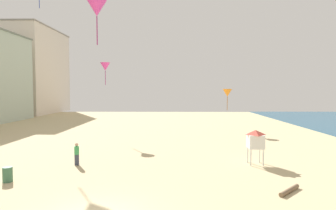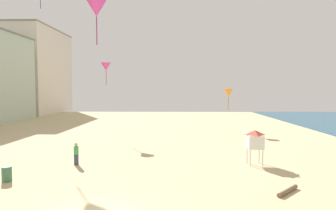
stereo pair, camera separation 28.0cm
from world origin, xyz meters
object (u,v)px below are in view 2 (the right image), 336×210
at_px(lifeguard_stand, 255,140).
at_px(driftwood_log, 288,191).
at_px(kite_magenta_delta, 96,8).
at_px(kite_magenta_delta_2, 106,67).
at_px(beach_trash_bin, 7,174).
at_px(kite_flyer, 76,153).
at_px(kite_orange_delta, 228,93).

relative_size(lifeguard_stand, driftwood_log, 1.24).
relative_size(kite_magenta_delta, kite_magenta_delta_2, 1.33).
distance_m(beach_trash_bin, kite_magenta_delta_2, 19.08).
bearing_deg(beach_trash_bin, lifeguard_stand, 15.39).
height_order(beach_trash_bin, driftwood_log, beach_trash_bin).
distance_m(kite_flyer, kite_magenta_delta_2, 15.33).
distance_m(beach_trash_bin, driftwood_log, 16.22).
height_order(driftwood_log, kite_magenta_delta, kite_magenta_delta).
relative_size(lifeguard_stand, kite_orange_delta, 0.91).
xyz_separation_m(driftwood_log, kite_magenta_delta_2, (-14.25, 18.82, 8.13)).
distance_m(lifeguard_stand, kite_magenta_delta_2, 20.16).
relative_size(driftwood_log, kite_magenta_delta, 0.59).
height_order(driftwood_log, kite_magenta_delta_2, kite_magenta_delta_2).
xyz_separation_m(beach_trash_bin, kite_magenta_delta_2, (1.89, 17.30, 7.80)).
height_order(lifeguard_stand, driftwood_log, lifeguard_stand).
xyz_separation_m(beach_trash_bin, driftwood_log, (16.15, -1.51, -0.33)).
bearing_deg(kite_flyer, driftwood_log, -142.96).
distance_m(driftwood_log, kite_magenta_delta, 18.62).
bearing_deg(kite_orange_delta, kite_magenta_delta, -130.76).
height_order(lifeguard_stand, kite_magenta_delta_2, kite_magenta_delta_2).
height_order(kite_magenta_delta_2, kite_orange_delta, kite_magenta_delta_2).
height_order(kite_magenta_delta, kite_magenta_delta_2, kite_magenta_delta).
height_order(kite_flyer, driftwood_log, kite_flyer).
relative_size(kite_flyer, driftwood_log, 0.80).
bearing_deg(lifeguard_stand, kite_flyer, 176.15).
distance_m(driftwood_log, kite_magenta_delta_2, 24.97).
relative_size(kite_flyer, beach_trash_bin, 1.82).
bearing_deg(lifeguard_stand, kite_orange_delta, 80.11).
xyz_separation_m(lifeguard_stand, driftwood_log, (0.14, -5.92, -1.72)).
relative_size(beach_trash_bin, kite_magenta_delta_2, 0.34).
bearing_deg(kite_magenta_delta, kite_flyer, -115.11).
xyz_separation_m(kite_magenta_delta, kite_magenta_delta_2, (-2.01, 11.23, -3.66)).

